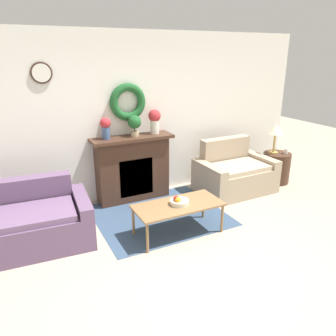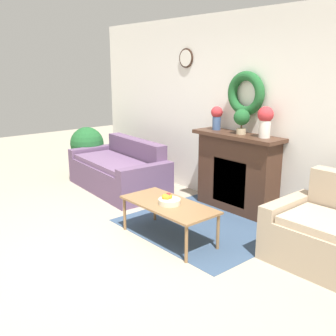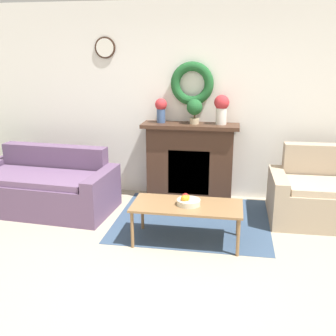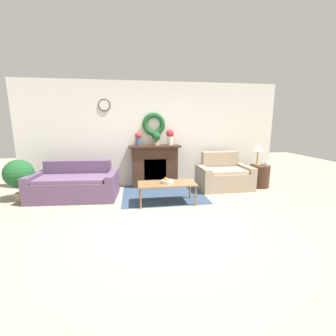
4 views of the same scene
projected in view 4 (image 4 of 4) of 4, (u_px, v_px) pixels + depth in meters
ground_plane at (167, 225)px, 3.73m from camera, size 16.00×16.00×0.00m
floor_rug at (163, 194)px, 5.33m from camera, size 1.90×1.66×0.01m
wall_back at (153, 134)px, 5.96m from camera, size 6.80×0.19×2.70m
fireplace at (155, 165)px, 5.93m from camera, size 1.33×0.41×1.09m
couch_left at (75, 185)px, 5.02m from camera, size 1.91×1.05×0.80m
loveseat_right at (224, 176)px, 5.77m from camera, size 1.32×0.89×0.91m
coffee_table at (167, 185)px, 4.67m from camera, size 1.20×0.56×0.44m
fruit_bowl at (167, 181)px, 4.65m from camera, size 0.26×0.26×0.12m
side_table_by_loveseat at (259, 176)px, 5.90m from camera, size 0.51×0.51×0.57m
table_lamp at (258, 149)px, 5.80m from camera, size 0.30×0.30×0.54m
mug at (266, 164)px, 5.76m from camera, size 0.08×0.08×0.10m
vase_on_mantel_left at (138, 138)px, 5.73m from camera, size 0.17×0.17×0.33m
vase_on_mantel_right at (170, 136)px, 5.85m from camera, size 0.20×0.20×0.40m
potted_plant_on_mantel at (156, 137)px, 5.78m from camera, size 0.22×0.22×0.34m
potted_plant_floor_by_couch at (19, 175)px, 4.85m from camera, size 0.61×0.61×0.89m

